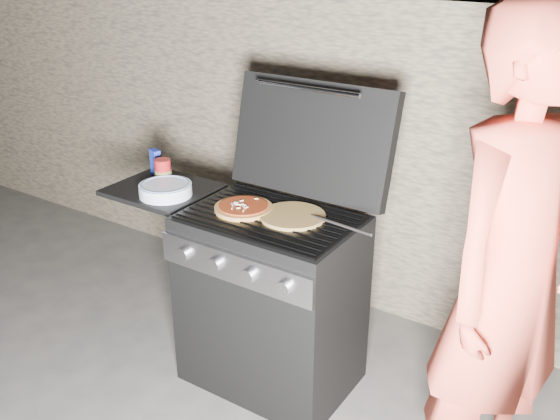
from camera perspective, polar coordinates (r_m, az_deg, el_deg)
The scene contains 10 objects.
ground at distance 3.33m, azimuth -0.75°, elevation -14.93°, with size 50.00×50.00×0.00m, color #3D3B3A.
stone_wall at distance 3.71m, azimuth 8.29°, elevation 4.96°, with size 8.00×0.35×1.80m, color #817155.
gas_grill at distance 3.19m, azimuth -4.55°, elevation -6.94°, with size 1.34×0.79×0.91m, color black, non-canonical shape.
pizza_topped at distance 2.90m, azimuth -3.36°, elevation 0.26°, with size 0.27×0.27×0.03m, color tan, non-canonical shape.
pizza_plain at distance 2.82m, azimuth 1.16°, elevation -0.55°, with size 0.30×0.30×0.02m, color tan.
sauce_jar at distance 3.28m, azimuth -10.64°, elevation 3.49°, with size 0.08×0.08×0.13m, color #A21819.
blue_carton at distance 3.41m, azimuth -11.31°, elevation 4.32°, with size 0.06×0.04×0.14m, color #1C30B0.
plate_stack at distance 3.13m, azimuth -10.42°, elevation 1.83°, with size 0.26×0.26×0.06m, color white.
person at distance 2.36m, azimuth 20.41°, elevation -6.18°, with size 0.70×0.46×1.93m, color #D34B37.
tongs at distance 2.67m, azimuth 5.23°, elevation -1.26°, with size 0.01×0.01×0.45m, color black.
Camera 1 is at (1.45, -2.15, 2.09)m, focal length 40.00 mm.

